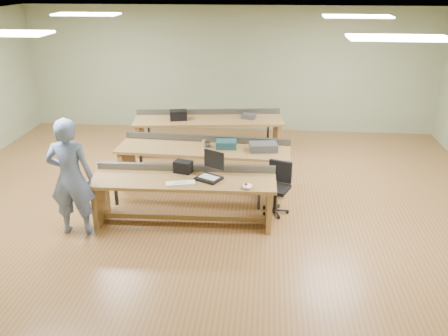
{
  "coord_description": "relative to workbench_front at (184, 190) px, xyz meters",
  "views": [
    {
      "loc": [
        0.95,
        -7.54,
        3.7
      ],
      "look_at": [
        0.3,
        -0.6,
        0.81
      ],
      "focal_mm": 38.0,
      "sensor_mm": 36.0,
      "label": 1
    }
  ],
  "objects": [
    {
      "name": "floor",
      "position": [
        0.3,
        0.92,
        -0.56
      ],
      "size": [
        10.0,
        10.0,
        0.0
      ],
      "primitive_type": "plane",
      "color": "brown",
      "rests_on": "ground"
    },
    {
      "name": "mug",
      "position": [
        0.2,
        1.45,
        0.24
      ],
      "size": [
        0.15,
        0.15,
        0.09
      ],
      "primitive_type": "imported",
      "rotation": [
        0.0,
        0.0,
        0.42
      ],
      "color": "#363639",
      "rests_on": "workbench_mid"
    },
    {
      "name": "ceiling",
      "position": [
        0.3,
        0.92,
        2.44
      ],
      "size": [
        10.0,
        10.0,
        0.0
      ],
      "primitive_type": "plane",
      "color": "silver",
      "rests_on": "wall_back"
    },
    {
      "name": "storage_box_back",
      "position": [
        -0.65,
        3.1,
        0.3
      ],
      "size": [
        0.41,
        0.33,
        0.21
      ],
      "primitive_type": "cube",
      "rotation": [
        0.0,
        0.0,
        0.24
      ],
      "color": "black",
      "rests_on": "workbench_back"
    },
    {
      "name": "keyboard",
      "position": [
        -0.0,
        -0.22,
        0.21
      ],
      "size": [
        0.46,
        0.25,
        0.03
      ],
      "primitive_type": "cube",
      "rotation": [
        0.0,
        0.0,
        0.26
      ],
      "color": "white",
      "rests_on": "workbench_front"
    },
    {
      "name": "laptop_screen",
      "position": [
        0.47,
        0.11,
        0.48
      ],
      "size": [
        0.33,
        0.19,
        0.29
      ],
      "primitive_type": "cube",
      "rotation": [
        0.0,
        0.0,
        -0.5
      ],
      "color": "black",
      "rests_on": "laptop_base"
    },
    {
      "name": "workbench_back",
      "position": [
        -0.01,
        3.25,
        0.01
      ],
      "size": [
        3.3,
        1.26,
        0.86
      ],
      "rotation": [
        0.0,
        0.0,
        0.13
      ],
      "color": "olive",
      "rests_on": "floor"
    },
    {
      "name": "parts_bin_grey",
      "position": [
        1.21,
        1.36,
        0.26
      ],
      "size": [
        0.53,
        0.38,
        0.13
      ],
      "primitive_type": "cube",
      "rotation": [
        0.0,
        0.0,
        0.15
      ],
      "color": "#363639",
      "rests_on": "workbench_mid"
    },
    {
      "name": "tray_back",
      "position": [
        0.86,
        3.32,
        0.25
      ],
      "size": [
        0.32,
        0.28,
        0.11
      ],
      "primitive_type": "cube",
      "rotation": [
        0.0,
        0.0,
        -0.33
      ],
      "color": "#363639",
      "rests_on": "workbench_back"
    },
    {
      "name": "workbench_front",
      "position": [
        0.0,
        0.0,
        0.0
      ],
      "size": [
        2.88,
        0.85,
        0.86
      ],
      "rotation": [
        0.0,
        0.0,
        0.03
      ],
      "color": "olive",
      "rests_on": "floor"
    },
    {
      "name": "fluor_panels",
      "position": [
        0.3,
        0.92,
        2.41
      ],
      "size": [
        6.2,
        3.5,
        0.03
      ],
      "color": "white",
      "rests_on": "ceiling"
    },
    {
      "name": "laptop_base",
      "position": [
        0.4,
        -0.01,
        0.21
      ],
      "size": [
        0.46,
        0.43,
        0.04
      ],
      "primitive_type": "cube",
      "rotation": [
        0.0,
        0.0,
        -0.5
      ],
      "color": "black",
      "rests_on": "workbench_front"
    },
    {
      "name": "person",
      "position": [
        -1.59,
        -0.49,
        0.36
      ],
      "size": [
        0.71,
        0.5,
        1.82
      ],
      "primitive_type": "imported",
      "rotation": [
        0.0,
        0.0,
        3.24
      ],
      "color": "#677DA9",
      "rests_on": "floor"
    },
    {
      "name": "parts_bin_teal",
      "position": [
        0.54,
        1.45,
        0.26
      ],
      "size": [
        0.38,
        0.3,
        0.13
      ],
      "primitive_type": "cube",
      "rotation": [
        0.0,
        0.0,
        0.06
      ],
      "color": "#143641",
      "rests_on": "workbench_mid"
    },
    {
      "name": "drinks_can",
      "position": [
        0.13,
        1.44,
        0.26
      ],
      "size": [
        0.09,
        0.09,
        0.13
      ],
      "primitive_type": "cylinder",
      "rotation": [
        0.0,
        0.0,
        -0.3
      ],
      "color": "silver",
      "rests_on": "workbench_mid"
    },
    {
      "name": "task_chair",
      "position": [
        1.45,
        0.45,
        -0.24
      ],
      "size": [
        0.6,
        0.6,
        0.86
      ],
      "rotation": [
        0.0,
        0.0,
        -0.37
      ],
      "color": "black",
      "rests_on": "floor"
    },
    {
      "name": "wall_back",
      "position": [
        0.3,
        4.92,
        0.94
      ],
      "size": [
        10.0,
        0.04,
        3.0
      ],
      "primitive_type": "cube",
      "color": "gray",
      "rests_on": "floor"
    },
    {
      "name": "trackball_mouse",
      "position": [
        1.0,
        -0.28,
        0.23
      ],
      "size": [
        0.19,
        0.2,
        0.07
      ],
      "primitive_type": "ellipsoid",
      "rotation": [
        0.0,
        0.0,
        0.28
      ],
      "color": "white",
      "rests_on": "workbench_front"
    },
    {
      "name": "camera_bag",
      "position": [
        -0.04,
        0.23,
        0.29
      ],
      "size": [
        0.32,
        0.25,
        0.19
      ],
      "primitive_type": "cube",
      "rotation": [
        0.0,
        0.0,
        -0.27
      ],
      "color": "black",
      "rests_on": "workbench_front"
    },
    {
      "name": "wall_front",
      "position": [
        0.3,
        -3.08,
        0.94
      ],
      "size": [
        10.0,
        0.04,
        3.0
      ],
      "primitive_type": "cube",
      "color": "gray",
      "rests_on": "floor"
    },
    {
      "name": "workbench_mid",
      "position": [
        0.13,
        1.42,
        0.01
      ],
      "size": [
        3.17,
        0.99,
        0.86
      ],
      "rotation": [
        0.0,
        0.0,
        -0.05
      ],
      "color": "olive",
      "rests_on": "floor"
    }
  ]
}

